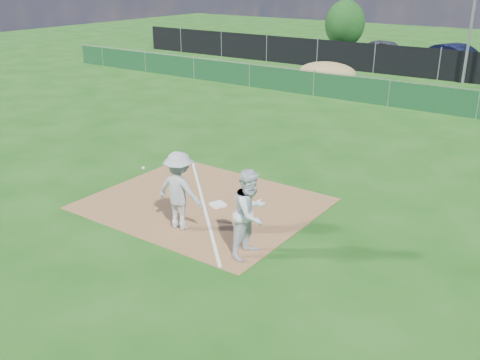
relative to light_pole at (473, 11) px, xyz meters
The scene contains 14 objects.
ground 13.40m from the light_pole, 96.74° to the right, with size 90.00×90.00×0.00m, color #174C10.
infield_dirt 22.11m from the light_pole, 93.95° to the right, with size 6.00×5.00×0.02m, color brown.
foul_line 22.11m from the light_pole, 93.95° to the right, with size 0.08×7.00×0.01m, color white.
green_fence 8.55m from the light_pole, 101.02° to the right, with size 44.00×0.05×1.20m, color #0F3A1B.
dirt_mound 8.46m from the light_pole, 147.13° to the right, with size 3.38×2.60×1.17m, color olive.
black_fence 3.46m from the light_pole, 168.69° to the left, with size 46.00×0.04×1.80m, color black.
parking_lot 6.80m from the light_pole, 105.80° to the left, with size 46.00×9.00×0.01m, color black.
light_pole is the anchor object (origin of this frame).
first_base 21.99m from the light_pole, 92.80° to the right, with size 0.36×0.36×0.08m, color white.
play_at_first 23.40m from the light_pole, 92.50° to the right, with size 1.84×0.84×2.00m.
runner 23.49m from the light_pole, 87.16° to the right, with size 1.00×0.78×2.06m, color silver.
car_left 9.20m from the light_pole, 140.69° to the left, with size 1.71×4.26×1.45m, color #939599.
car_mid 6.08m from the light_pole, 108.67° to the left, with size 1.64×4.70×1.55m, color black.
tree_left 15.47m from the light_pole, 141.05° to the left, with size 3.23×3.23×3.84m.
Camera 1 is at (8.69, -9.51, 6.08)m, focal length 40.00 mm.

